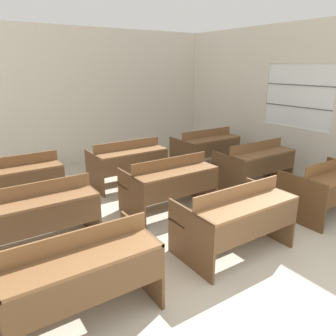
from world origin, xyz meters
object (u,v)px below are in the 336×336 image
(bench_third_right, at_px, (206,147))
(bench_third_center, at_px, (128,161))
(bench_front_right, at_px, (329,184))
(bench_second_left, at_px, (38,212))
(bench_third_left, at_px, (16,180))
(bench_front_center, at_px, (236,216))
(bench_second_center, at_px, (170,182))
(bench_second_right, at_px, (255,162))
(bench_front_left, at_px, (79,270))
(wastepaper_bin, at_px, (211,147))

(bench_third_right, bearing_deg, bench_third_center, -179.56)
(bench_front_right, xyz_separation_m, bench_second_left, (-3.78, 1.38, 0.00))
(bench_third_left, xyz_separation_m, bench_third_center, (1.89, -0.03, 0.00))
(bench_front_center, height_order, bench_second_center, same)
(bench_front_right, relative_size, bench_second_right, 1.00)
(bench_front_left, height_order, bench_third_left, same)
(bench_front_left, distance_m, bench_third_center, 3.35)
(wastepaper_bin, bearing_deg, bench_front_center, -127.50)
(bench_second_center, bearing_deg, bench_front_right, -36.47)
(bench_third_left, height_order, bench_third_right, same)
(bench_second_left, xyz_separation_m, bench_second_right, (3.75, 0.02, 0.00))
(bench_front_center, xyz_separation_m, bench_second_center, (0.01, 1.39, 0.00))
(bench_front_left, relative_size, bench_second_right, 1.00)
(bench_second_left, bearing_deg, bench_second_right, 0.23)
(bench_second_right, distance_m, bench_third_right, 1.38)
(bench_second_right, bearing_deg, bench_third_right, 89.22)
(bench_front_center, distance_m, wastepaper_bin, 4.62)
(bench_front_left, bearing_deg, bench_second_center, 36.56)
(bench_front_right, relative_size, bench_third_left, 1.00)
(bench_second_center, relative_size, bench_third_left, 1.00)
(bench_front_right, height_order, bench_second_left, same)
(bench_front_center, bearing_deg, bench_second_center, 89.41)
(bench_front_left, relative_size, bench_third_right, 1.00)
(bench_second_left, bearing_deg, bench_front_left, -89.72)
(bench_front_left, xyz_separation_m, bench_second_left, (-0.01, 1.39, 0.00))
(bench_front_center, relative_size, bench_second_right, 1.00)
(bench_front_left, xyz_separation_m, bench_second_center, (1.89, 1.40, 0.00))
(bench_front_center, relative_size, bench_second_left, 1.00)
(bench_second_center, distance_m, bench_third_center, 1.36)
(bench_second_left, xyz_separation_m, bench_third_center, (1.89, 1.38, 0.00))
(bench_second_right, bearing_deg, bench_second_left, -179.77)
(bench_front_right, height_order, bench_third_center, same)
(bench_front_left, bearing_deg, bench_front_right, 0.12)
(bench_second_left, bearing_deg, bench_third_left, 90.07)
(bench_second_left, relative_size, bench_third_center, 1.00)
(bench_front_center, relative_size, bench_second_center, 1.00)
(bench_front_left, relative_size, bench_third_left, 1.00)
(bench_second_right, height_order, wastepaper_bin, bench_second_right)
(bench_third_left, bearing_deg, bench_third_right, -0.17)
(bench_front_left, xyz_separation_m, bench_second_right, (3.74, 1.40, 0.00))
(bench_second_left, bearing_deg, bench_third_right, 20.27)
(bench_second_left, bearing_deg, bench_front_center, -36.15)
(bench_second_center, height_order, bench_second_right, same)
(bench_third_left, xyz_separation_m, bench_third_right, (3.77, -0.01, 0.00))
(bench_front_left, distance_m, bench_third_left, 2.79)
(bench_front_center, distance_m, bench_second_center, 1.39)
(bench_third_left, bearing_deg, bench_front_center, -55.85)
(bench_second_right, xyz_separation_m, bench_third_left, (-3.75, 1.39, 0.00))
(bench_third_right, bearing_deg, bench_second_center, -143.62)
(bench_second_right, distance_m, wastepaper_bin, 2.47)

